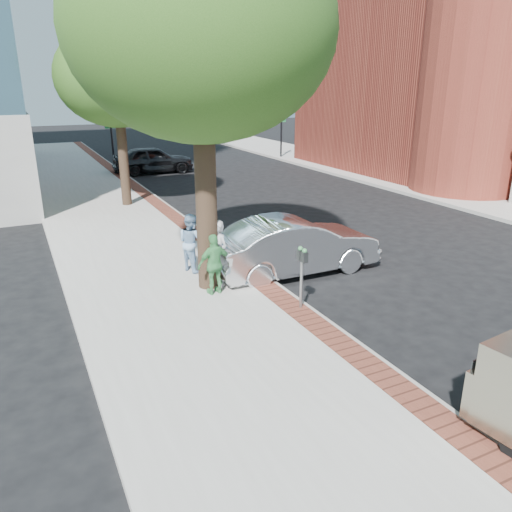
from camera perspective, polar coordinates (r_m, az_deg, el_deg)
ground at (r=11.59m, az=0.81°, el=-6.85°), size 120.00×120.00×0.00m
sidewalk at (r=18.29m, az=-14.88°, el=2.62°), size 5.00×60.00×0.15m
brick_strip at (r=18.78m, az=-8.33°, el=3.75°), size 0.60×60.00×0.01m
curb at (r=18.90m, az=-7.30°, el=3.65°), size 0.10×60.00×0.15m
sidewalk_far at (r=26.33m, az=21.76°, el=6.85°), size 5.00×60.00×0.15m
church at (r=34.17m, az=24.63°, el=21.22°), size 19.00×16.00×20.40m
signal_near at (r=31.92m, az=-16.20°, el=13.35°), size 0.70×0.15×3.80m
signal_far at (r=35.83m, az=2.91°, el=14.62°), size 0.70×0.15×3.80m
tree_near at (r=11.97m, az=-6.36°, el=24.28°), size 6.00×6.00×8.51m
tree_far at (r=21.71m, az=-15.68°, el=19.08°), size 4.80×4.80×7.14m
parking_meter at (r=11.28m, az=5.28°, el=-1.03°), size 0.12×0.32×1.47m
person_gray at (r=12.64m, az=-4.41°, el=0.28°), size 0.60×0.73×1.71m
person_officer at (r=13.78m, az=-7.40°, el=1.56°), size 0.82×0.93×1.61m
person_green at (r=12.18m, az=-4.74°, el=-0.95°), size 0.92×0.45×1.52m
sedan_silver at (r=13.93m, az=4.41°, el=1.18°), size 4.83×1.69×1.59m
bg_car at (r=30.62m, az=-11.68°, el=10.74°), size 4.78×2.18×1.59m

